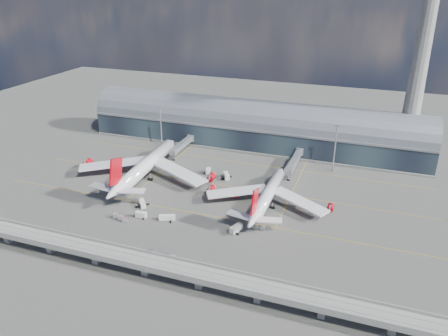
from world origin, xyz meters
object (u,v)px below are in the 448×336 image
(floodlight_mast_left, at_px, (161,126))
(cargo_train_2, at_px, (257,227))
(airliner_left, at_px, (145,166))
(cargo_train_0, at_px, (120,218))
(control_tower, at_px, (419,67))
(service_truck_1, at_px, (141,215))
(service_truck_0, at_px, (142,204))
(cargo_train_1, at_px, (163,254))
(service_truck_5, at_px, (226,176))
(airliner_right, at_px, (268,195))
(service_truck_2, at_px, (167,218))
(service_truck_3, at_px, (236,229))
(floodlight_mast_right, at_px, (335,147))
(service_truck_4, at_px, (208,171))

(floodlight_mast_left, xyz_separation_m, cargo_train_2, (78.02, -68.40, -12.83))
(airliner_left, xyz_separation_m, cargo_train_0, (10.27, -40.23, -5.61))
(control_tower, relative_size, airliner_left, 1.36)
(service_truck_1, xyz_separation_m, cargo_train_2, (48.80, 8.05, -0.55))
(service_truck_0, bearing_deg, floodlight_mast_left, 70.52)
(service_truck_0, bearing_deg, service_truck_1, -102.94)
(cargo_train_1, bearing_deg, cargo_train_2, -57.97)
(service_truck_5, bearing_deg, service_truck_1, -143.68)
(airliner_right, distance_m, service_truck_5, 33.43)
(airliner_left, xyz_separation_m, cargo_train_2, (66.48, -27.73, -5.78))
(service_truck_2, distance_m, service_truck_3, 30.22)
(floodlight_mast_right, distance_m, service_truck_1, 104.90)
(cargo_train_1, height_order, cargo_train_2, cargo_train_1)
(control_tower, distance_m, service_truck_3, 130.06)
(cargo_train_2, bearing_deg, service_truck_4, 41.76)
(floodlight_mast_right, relative_size, cargo_train_0, 3.01)
(floodlight_mast_left, height_order, cargo_train_2, floodlight_mast_left)
(service_truck_3, bearing_deg, service_truck_0, -167.27)
(cargo_train_0, bearing_deg, airliner_right, -75.61)
(service_truck_1, relative_size, cargo_train_2, 0.70)
(service_truck_1, bearing_deg, service_truck_3, -91.53)
(cargo_train_0, height_order, cargo_train_2, cargo_train_0)
(service_truck_0, relative_size, service_truck_5, 0.98)
(service_truck_5, height_order, cargo_train_0, service_truck_5)
(floodlight_mast_left, xyz_separation_m, cargo_train_0, (21.81, -80.90, -12.66))
(airliner_right, relative_size, service_truck_5, 9.28)
(control_tower, bearing_deg, service_truck_3, -122.37)
(floodlight_mast_left, distance_m, service_truck_5, 58.68)
(control_tower, height_order, service_truck_3, control_tower)
(service_truck_4, bearing_deg, service_truck_5, -28.30)
(service_truck_5, bearing_deg, cargo_train_2, -86.24)
(control_tower, bearing_deg, airliner_left, -150.92)
(service_truck_4, height_order, cargo_train_1, service_truck_4)
(control_tower, relative_size, service_truck_0, 16.11)
(service_truck_5, distance_m, cargo_train_2, 49.35)
(service_truck_5, relative_size, cargo_train_2, 0.94)
(control_tower, xyz_separation_m, airliner_left, (-123.46, -68.67, -45.05))
(airliner_left, bearing_deg, cargo_train_1, -59.66)
(service_truck_5, bearing_deg, control_tower, 2.98)
(service_truck_0, bearing_deg, airliner_left, 76.59)
(airliner_left, distance_m, service_truck_1, 40.25)
(control_tower, relative_size, service_truck_1, 21.25)
(service_truck_4, xyz_separation_m, cargo_train_1, (11.41, -73.90, -0.33))
(airliner_left, bearing_deg, floodlight_mast_left, 102.00)
(service_truck_2, relative_size, cargo_train_2, 1.03)
(service_truck_4, bearing_deg, service_truck_3, -70.71)
(service_truck_1, bearing_deg, control_tower, -51.18)
(control_tower, xyz_separation_m, cargo_train_0, (-113.19, -108.90, -50.66))
(floodlight_mast_right, relative_size, service_truck_0, 4.02)
(service_truck_4, bearing_deg, floodlight_mast_right, 8.64)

